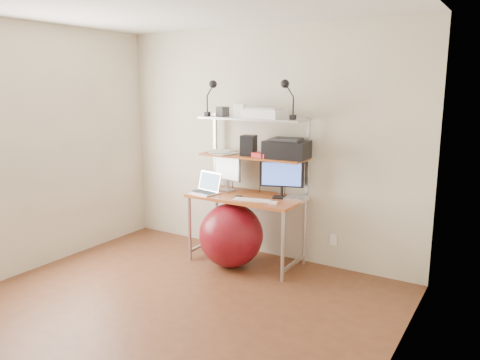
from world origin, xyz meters
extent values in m
plane|color=brown|center=(0.00, 0.00, 0.00)|extent=(3.60, 3.60, 0.00)
plane|color=beige|center=(0.00, 1.80, 1.25)|extent=(3.60, 0.00, 3.60)
plane|color=beige|center=(-1.80, 0.00, 1.25)|extent=(0.00, 3.60, 3.60)
plane|color=beige|center=(1.80, 0.00, 1.25)|extent=(0.00, 3.60, 3.60)
cube|color=#A75620|center=(0.00, 1.44, 0.72)|extent=(1.20, 0.60, 0.03)
cylinder|color=#B5B4B9|center=(-0.56, 1.18, 0.35)|extent=(0.04, 0.04, 0.71)
cylinder|color=#B5B4B9|center=(-0.56, 1.70, 0.35)|extent=(0.04, 0.04, 0.71)
cylinder|color=#B5B4B9|center=(0.56, 1.18, 0.35)|extent=(0.04, 0.04, 0.71)
cylinder|color=#B5B4B9|center=(0.56, 1.70, 0.35)|extent=(0.04, 0.04, 0.71)
cube|color=#B5B4B9|center=(-0.57, 1.70, 1.15)|extent=(0.03, 0.04, 0.84)
cube|color=#B5B4B9|center=(0.57, 1.70, 1.15)|extent=(0.03, 0.04, 0.84)
cube|color=#A75620|center=(0.00, 1.57, 1.14)|extent=(1.18, 0.34, 0.02)
cube|color=#B5B4B9|center=(0.00, 1.57, 1.54)|extent=(1.18, 0.34, 0.02)
cube|color=white|center=(0.85, 1.79, 0.30)|extent=(0.08, 0.01, 0.12)
cube|color=#B7B7BC|center=(-0.32, 1.54, 0.75)|extent=(0.20, 0.17, 0.01)
cylinder|color=#B7B7BC|center=(-0.32, 1.56, 0.80)|extent=(0.03, 0.03, 0.10)
cube|color=#B7B7BC|center=(-0.32, 1.56, 1.00)|extent=(0.38, 0.12, 0.29)
plane|color=white|center=(-0.32, 1.54, 1.00)|extent=(0.34, 0.08, 0.35)
cube|color=black|center=(0.36, 1.53, 0.75)|extent=(0.19, 0.17, 0.01)
cylinder|color=black|center=(0.36, 1.55, 0.80)|extent=(0.03, 0.03, 0.10)
cube|color=black|center=(0.36, 1.55, 0.99)|extent=(0.43, 0.17, 0.27)
plane|color=blue|center=(0.36, 1.54, 0.99)|extent=(0.38, 0.13, 0.40)
cube|color=silver|center=(-0.45, 1.30, 0.75)|extent=(0.36, 0.28, 0.02)
cube|color=#2B2B2E|center=(-0.45, 1.30, 0.76)|extent=(0.29, 0.19, 0.00)
cube|color=silver|center=(-0.42, 1.41, 0.86)|extent=(0.32, 0.13, 0.21)
plane|color=#759DC3|center=(-0.42, 1.41, 0.86)|extent=(0.30, 0.13, 0.28)
cube|color=white|center=(0.15, 1.29, 0.75)|extent=(0.39, 0.18, 0.01)
cube|color=white|center=(0.40, 1.28, 0.75)|extent=(0.09, 0.06, 0.02)
cube|color=silver|center=(0.54, 1.52, 0.76)|extent=(0.22, 0.22, 0.04)
cube|color=black|center=(-0.03, 1.32, 0.74)|extent=(0.10, 0.14, 0.01)
cube|color=black|center=(0.39, 1.58, 1.24)|extent=(0.46, 0.33, 0.18)
cube|color=#2B2B2E|center=(0.39, 1.58, 1.35)|extent=(0.32, 0.24, 0.03)
cube|color=black|center=(-0.05, 1.56, 1.26)|extent=(0.17, 0.17, 0.21)
cube|color=red|center=(0.15, 1.49, 1.18)|extent=(0.20, 0.15, 0.05)
cube|color=white|center=(0.14, 1.55, 1.60)|extent=(0.42, 0.28, 0.09)
cube|color=#B7B7BC|center=(0.14, 1.55, 1.65)|extent=(0.35, 0.22, 0.02)
cube|color=white|center=(-0.17, 1.58, 1.62)|extent=(0.13, 0.11, 0.14)
cube|color=#2B2B2E|center=(-0.38, 1.57, 1.60)|extent=(0.13, 0.13, 0.10)
cube|color=black|center=(-0.54, 1.51, 1.57)|extent=(0.05, 0.06, 0.05)
cylinder|color=black|center=(-0.54, 1.51, 1.68)|extent=(0.02, 0.02, 0.17)
sphere|color=black|center=(-0.45, 1.50, 1.89)|extent=(0.09, 0.09, 0.09)
cube|color=black|center=(0.48, 1.51, 1.57)|extent=(0.05, 0.06, 0.05)
cylinder|color=black|center=(0.48, 1.51, 1.68)|extent=(0.02, 0.02, 0.17)
sphere|color=black|center=(0.40, 1.50, 1.90)|extent=(0.09, 0.09, 0.09)
sphere|color=maroon|center=(-0.08, 1.27, 0.34)|extent=(0.67, 0.67, 0.67)
cube|color=white|center=(-0.39, 1.59, 1.15)|extent=(0.30, 0.34, 0.00)
cube|color=white|center=(-0.32, 1.52, 1.16)|extent=(0.28, 0.33, 0.00)
cube|color=white|center=(-0.41, 1.61, 1.16)|extent=(0.23, 0.29, 0.00)
cube|color=white|center=(-0.41, 1.57, 1.17)|extent=(0.30, 0.34, 0.00)
camera|label=1|loc=(2.44, -2.69, 1.88)|focal=35.00mm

